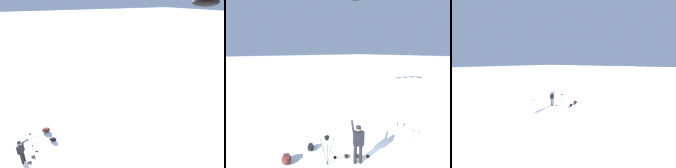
# 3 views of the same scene
# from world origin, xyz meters

# --- Properties ---
(ground_plane) EXTENTS (300.00, 300.00, 0.00)m
(ground_plane) POSITION_xyz_m (0.00, 0.00, 0.00)
(ground_plane) COLOR white
(snowboarder) EXTENTS (0.75, 0.48, 1.66)m
(snowboarder) POSITION_xyz_m (0.09, -0.64, 0.99)
(snowboarder) COLOR black
(snowboarder) RESTS_ON ground_plane
(snowboard) EXTENTS (1.13, 1.51, 0.10)m
(snowboard) POSITION_xyz_m (-0.33, -0.60, 0.02)
(snowboard) COLOR beige
(snowboard) RESTS_ON ground_plane
(gear_bag_large) EXTENTS (0.57, 0.51, 0.27)m
(gear_bag_large) POSITION_xyz_m (-1.88, -1.69, 0.14)
(gear_bag_large) COLOR black
(gear_bag_large) RESTS_ON ground_plane
(camera_tripod) EXTENTS (0.64, 0.53, 1.24)m
(camera_tripod) POSITION_xyz_m (-0.55, -1.68, 0.89)
(camera_tripod) COLOR #262628
(camera_tripod) RESTS_ON ground_plane
(gear_bag_small) EXTENTS (0.69, 0.58, 0.34)m
(gear_bag_small) POSITION_xyz_m (-1.65, -2.92, 0.18)
(gear_bag_small) COLOR #4C1E19
(gear_bag_small) RESTS_ON ground_plane
(ski_poles) EXTENTS (0.43, 0.44, 1.15)m
(ski_poles) POSITION_xyz_m (0.41, 1.78, 0.77)
(ski_poles) COLOR gray
(ski_poles) RESTS_ON ground_plane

